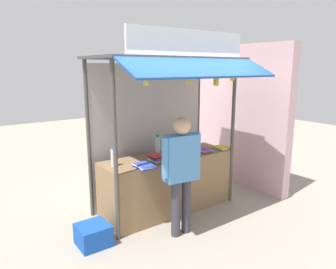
{
  "coord_description": "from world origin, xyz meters",
  "views": [
    {
      "loc": [
        -2.83,
        -3.89,
        2.29
      ],
      "look_at": [
        0.0,
        0.0,
        1.26
      ],
      "focal_mm": 33.55,
      "sensor_mm": 36.0,
      "label": 1
    }
  ],
  "objects_px": {
    "water_bottle_left": "(186,144)",
    "magazine_stack_front_right": "(203,150)",
    "magazine_stack_front_left": "(144,166)",
    "magazine_stack_mid_right": "(222,148)",
    "magazine_stack_rear_center": "(157,158)",
    "water_bottle_far_left": "(114,157)",
    "vendor_person": "(181,166)",
    "water_bottle_back_right": "(158,144)",
    "water_bottle_right": "(190,143)",
    "banana_bunch_leftmost": "(146,80)",
    "plastic_crate": "(93,235)",
    "banana_bunch_rightmost": "(189,79)",
    "banana_bunch_inner_left": "(232,77)",
    "banana_bunch_inner_right": "(216,81)"
  },
  "relations": [
    {
      "from": "water_bottle_right",
      "to": "water_bottle_left",
      "type": "bearing_deg",
      "value": 162.74
    },
    {
      "from": "magazine_stack_rear_center",
      "to": "plastic_crate",
      "type": "relative_size",
      "value": 0.73
    },
    {
      "from": "water_bottle_back_right",
      "to": "magazine_stack_front_left",
      "type": "height_order",
      "value": "water_bottle_back_right"
    },
    {
      "from": "water_bottle_far_left",
      "to": "magazine_stack_rear_center",
      "type": "relative_size",
      "value": 0.97
    },
    {
      "from": "water_bottle_left",
      "to": "plastic_crate",
      "type": "height_order",
      "value": "water_bottle_left"
    },
    {
      "from": "water_bottle_back_right",
      "to": "banana_bunch_rightmost",
      "type": "xyz_separation_m",
      "value": [
        0.05,
        -0.74,
        1.08
      ]
    },
    {
      "from": "magazine_stack_mid_right",
      "to": "magazine_stack_rear_center",
      "type": "height_order",
      "value": "magazine_stack_rear_center"
    },
    {
      "from": "vendor_person",
      "to": "water_bottle_right",
      "type": "bearing_deg",
      "value": -126.27
    },
    {
      "from": "magazine_stack_front_left",
      "to": "magazine_stack_rear_center",
      "type": "xyz_separation_m",
      "value": [
        0.32,
        0.16,
        0.02
      ]
    },
    {
      "from": "banana_bunch_inner_left",
      "to": "magazine_stack_front_left",
      "type": "bearing_deg",
      "value": 173.91
    },
    {
      "from": "magazine_stack_mid_right",
      "to": "magazine_stack_front_left",
      "type": "bearing_deg",
      "value": -176.43
    },
    {
      "from": "magazine_stack_rear_center",
      "to": "water_bottle_right",
      "type": "bearing_deg",
      "value": 16.3
    },
    {
      "from": "water_bottle_back_right",
      "to": "plastic_crate",
      "type": "xyz_separation_m",
      "value": [
        -1.42,
        -0.57,
        -0.91
      ]
    },
    {
      "from": "magazine_stack_front_left",
      "to": "magazine_stack_rear_center",
      "type": "relative_size",
      "value": 1.08
    },
    {
      "from": "magazine_stack_front_left",
      "to": "banana_bunch_leftmost",
      "type": "bearing_deg",
      "value": -109.04
    },
    {
      "from": "water_bottle_left",
      "to": "magazine_stack_front_right",
      "type": "distance_m",
      "value": 0.33
    },
    {
      "from": "water_bottle_back_right",
      "to": "magazine_stack_mid_right",
      "type": "xyz_separation_m",
      "value": [
        1.02,
        -0.47,
        -0.12
      ]
    },
    {
      "from": "water_bottle_right",
      "to": "vendor_person",
      "type": "distance_m",
      "value": 1.23
    },
    {
      "from": "magazine_stack_front_right",
      "to": "water_bottle_right",
      "type": "bearing_deg",
      "value": 103.72
    },
    {
      "from": "banana_bunch_inner_left",
      "to": "plastic_crate",
      "type": "height_order",
      "value": "banana_bunch_inner_left"
    },
    {
      "from": "water_bottle_far_left",
      "to": "magazine_stack_rear_center",
      "type": "height_order",
      "value": "water_bottle_far_left"
    },
    {
      "from": "water_bottle_far_left",
      "to": "water_bottle_left",
      "type": "xyz_separation_m",
      "value": [
        1.42,
        0.12,
        -0.03
      ]
    },
    {
      "from": "magazine_stack_front_right",
      "to": "banana_bunch_inner_left",
      "type": "height_order",
      "value": "banana_bunch_inner_left"
    },
    {
      "from": "magazine_stack_front_left",
      "to": "magazine_stack_front_right",
      "type": "distance_m",
      "value": 1.27
    },
    {
      "from": "water_bottle_left",
      "to": "water_bottle_far_left",
      "type": "bearing_deg",
      "value": -175.15
    },
    {
      "from": "magazine_stack_front_left",
      "to": "banana_bunch_inner_right",
      "type": "bearing_deg",
      "value": -7.53
    },
    {
      "from": "water_bottle_far_left",
      "to": "magazine_stack_mid_right",
      "type": "height_order",
      "value": "water_bottle_far_left"
    },
    {
      "from": "water_bottle_far_left",
      "to": "magazine_stack_front_left",
      "type": "distance_m",
      "value": 0.46
    },
    {
      "from": "water_bottle_far_left",
      "to": "vendor_person",
      "type": "xyz_separation_m",
      "value": [
        0.63,
        -0.77,
        -0.04
      ]
    },
    {
      "from": "water_bottle_right",
      "to": "banana_bunch_leftmost",
      "type": "distance_m",
      "value": 1.77
    },
    {
      "from": "magazine_stack_front_right",
      "to": "magazine_stack_front_left",
      "type": "bearing_deg",
      "value": -172.71
    },
    {
      "from": "water_bottle_left",
      "to": "magazine_stack_mid_right",
      "type": "bearing_deg",
      "value": -32.72
    },
    {
      "from": "water_bottle_back_right",
      "to": "banana_bunch_inner_left",
      "type": "relative_size",
      "value": 1.25
    },
    {
      "from": "water_bottle_far_left",
      "to": "banana_bunch_inner_right",
      "type": "bearing_deg",
      "value": -17.62
    },
    {
      "from": "banana_bunch_leftmost",
      "to": "water_bottle_left",
      "type": "bearing_deg",
      "value": 27.38
    },
    {
      "from": "magazine_stack_mid_right",
      "to": "banana_bunch_inner_left",
      "type": "xyz_separation_m",
      "value": [
        -0.1,
        -0.27,
        1.22
      ]
    },
    {
      "from": "banana_bunch_rightmost",
      "to": "water_bottle_back_right",
      "type": "bearing_deg",
      "value": 93.68
    },
    {
      "from": "magazine_stack_mid_right",
      "to": "banana_bunch_inner_right",
      "type": "xyz_separation_m",
      "value": [
        -0.44,
        -0.26,
        1.16
      ]
    },
    {
      "from": "plastic_crate",
      "to": "water_bottle_far_left",
      "type": "bearing_deg",
      "value": 32.95
    },
    {
      "from": "magazine_stack_mid_right",
      "to": "banana_bunch_rightmost",
      "type": "distance_m",
      "value": 1.57
    },
    {
      "from": "water_bottle_left",
      "to": "magazine_stack_front_right",
      "type": "bearing_deg",
      "value": -62.63
    },
    {
      "from": "water_bottle_left",
      "to": "banana_bunch_leftmost",
      "type": "bearing_deg",
      "value": -152.62
    },
    {
      "from": "water_bottle_left",
      "to": "banana_bunch_inner_left",
      "type": "relative_size",
      "value": 0.94
    },
    {
      "from": "magazine_stack_front_left",
      "to": "plastic_crate",
      "type": "bearing_deg",
      "value": 179.54
    },
    {
      "from": "magazine_stack_rear_center",
      "to": "magazine_stack_mid_right",
      "type": "bearing_deg",
      "value": -2.59
    },
    {
      "from": "plastic_crate",
      "to": "water_bottle_right",
      "type": "bearing_deg",
      "value": 11.63
    },
    {
      "from": "magazine_stack_mid_right",
      "to": "banana_bunch_rightmost",
      "type": "relative_size",
      "value": 1.06
    },
    {
      "from": "water_bottle_back_right",
      "to": "magazine_stack_rear_center",
      "type": "distance_m",
      "value": 0.52
    },
    {
      "from": "magazine_stack_front_left",
      "to": "plastic_crate",
      "type": "distance_m",
      "value": 1.13
    },
    {
      "from": "water_bottle_back_right",
      "to": "banana_bunch_leftmost",
      "type": "bearing_deg",
      "value": -132.47
    }
  ]
}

